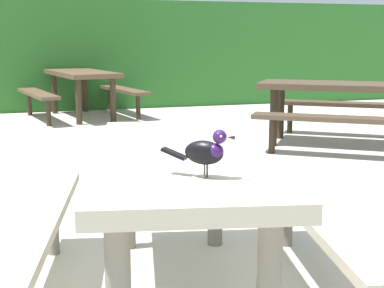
{
  "coord_description": "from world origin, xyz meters",
  "views": [
    {
      "loc": [
        -0.57,
        -2.37,
        1.25
      ],
      "look_at": [
        0.06,
        -0.33,
        0.84
      ],
      "focal_mm": 51.77,
      "sensor_mm": 36.0,
      "label": 1
    }
  ],
  "objects_px": {
    "picnic_table_foreground": "(180,188)",
    "picnic_table_far_centre": "(82,83)",
    "picnic_table_mid_right": "(338,99)",
    "bird_grackle": "(207,151)"
  },
  "relations": [
    {
      "from": "picnic_table_mid_right",
      "to": "picnic_table_foreground",
      "type": "bearing_deg",
      "value": -131.14
    },
    {
      "from": "picnic_table_foreground",
      "to": "bird_grackle",
      "type": "relative_size",
      "value": 8.49
    },
    {
      "from": "picnic_table_foreground",
      "to": "picnic_table_far_centre",
      "type": "xyz_separation_m",
      "value": [
        0.23,
        6.54,
        0.0
      ]
    },
    {
      "from": "picnic_table_far_centre",
      "to": "picnic_table_foreground",
      "type": "bearing_deg",
      "value": -91.99
    },
    {
      "from": "bird_grackle",
      "to": "picnic_table_far_centre",
      "type": "bearing_deg",
      "value": 87.76
    },
    {
      "from": "picnic_table_mid_right",
      "to": "picnic_table_far_centre",
      "type": "height_order",
      "value": "same"
    },
    {
      "from": "picnic_table_foreground",
      "to": "bird_grackle",
      "type": "xyz_separation_m",
      "value": [
        -0.05,
        -0.54,
        0.29
      ]
    },
    {
      "from": "picnic_table_far_centre",
      "to": "picnic_table_mid_right",
      "type": "bearing_deg",
      "value": -51.45
    },
    {
      "from": "bird_grackle",
      "to": "picnic_table_far_centre",
      "type": "distance_m",
      "value": 7.09
    },
    {
      "from": "picnic_table_foreground",
      "to": "picnic_table_far_centre",
      "type": "height_order",
      "value": "same"
    }
  ]
}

